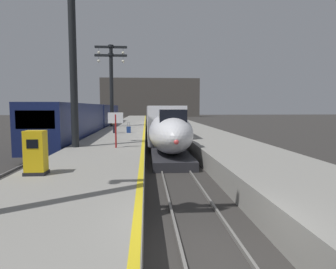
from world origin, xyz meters
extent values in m
plane|color=#33302D|center=(0.00, 0.00, 0.00)|extent=(260.00, 260.00, 0.00)
cube|color=gray|center=(-4.05, 24.75, 0.53)|extent=(4.80, 110.00, 1.05)
cube|color=gray|center=(4.05, 24.75, 0.53)|extent=(4.80, 110.00, 1.05)
cube|color=yellow|center=(-1.77, 24.75, 1.05)|extent=(0.20, 107.80, 0.01)
cube|color=slate|center=(-0.75, 27.50, 0.06)|extent=(0.08, 110.00, 0.12)
cube|color=slate|center=(0.75, 27.50, 0.06)|extent=(0.08, 110.00, 0.12)
cube|color=slate|center=(-8.85, 27.50, 0.06)|extent=(0.08, 110.00, 0.12)
cube|color=slate|center=(-7.35, 27.50, 0.06)|extent=(0.08, 110.00, 0.12)
ellipsoid|color=silver|center=(0.00, 12.84, 1.83)|extent=(2.78, 7.94, 2.56)
cube|color=#28282D|center=(0.00, 12.44, 0.28)|extent=(2.46, 6.75, 0.55)
cube|color=black|center=(0.00, 11.05, 2.90)|extent=(1.59, 1.00, 0.90)
sphere|color=#F24C4C|center=(0.00, 8.95, 1.68)|extent=(0.28, 0.28, 0.28)
cube|color=silver|center=(0.00, 22.22, 2.08)|extent=(2.90, 14.00, 3.05)
cube|color=black|center=(-1.42, 22.22, 2.62)|extent=(0.04, 11.90, 0.80)
cube|color=black|center=(1.42, 22.22, 2.62)|extent=(0.04, 11.90, 0.80)
cube|color=silver|center=(0.00, 22.22, 0.80)|extent=(2.92, 13.30, 0.24)
cube|color=black|center=(0.00, 17.74, 0.28)|extent=(2.03, 2.20, 0.56)
cube|color=black|center=(0.00, 26.70, 0.28)|extent=(2.03, 2.20, 0.56)
cube|color=silver|center=(0.00, 38.82, 2.08)|extent=(2.90, 18.00, 3.05)
cube|color=black|center=(-1.42, 38.82, 2.62)|extent=(0.04, 15.84, 0.80)
cube|color=black|center=(1.42, 38.82, 2.62)|extent=(0.04, 15.84, 0.80)
cube|color=black|center=(0.00, 32.70, 0.28)|extent=(2.03, 2.20, 0.56)
cube|color=black|center=(0.00, 44.94, 0.28)|extent=(2.03, 2.20, 0.56)
cube|color=#141E4C|center=(-8.10, 20.65, 2.15)|extent=(2.85, 18.00, 3.30)
cube|color=black|center=(-8.10, 11.69, 2.75)|extent=(2.28, 0.08, 1.10)
cube|color=black|center=(-9.49, 20.65, 2.65)|extent=(0.04, 15.30, 0.90)
cube|color=black|center=(-6.71, 20.65, 2.65)|extent=(0.04, 15.30, 0.90)
cube|color=black|center=(-8.10, 14.89, 0.26)|extent=(2.00, 2.00, 0.52)
cube|color=black|center=(-8.10, 26.41, 0.26)|extent=(2.00, 2.00, 0.52)
cube|color=#141E4C|center=(-8.10, 39.25, 2.15)|extent=(2.85, 18.00, 3.30)
cylinder|color=black|center=(-5.90, 12.06, 6.06)|extent=(0.44, 0.44, 10.01)
cylinder|color=black|center=(-5.90, 31.82, 6.14)|extent=(0.44, 0.44, 10.18)
cylinder|color=black|center=(-5.90, 31.82, 11.08)|extent=(0.68, 0.68, 0.30)
cube|color=black|center=(-5.90, 31.82, 10.98)|extent=(4.00, 0.24, 0.28)
cylinder|color=black|center=(-7.40, 31.82, 10.63)|extent=(0.03, 0.03, 0.60)
sphere|color=#EFEACC|center=(-7.40, 31.82, 10.28)|extent=(0.36, 0.36, 0.36)
cylinder|color=black|center=(-4.40, 31.82, 10.63)|extent=(0.03, 0.03, 0.60)
sphere|color=#EFEACC|center=(-4.40, 31.82, 10.28)|extent=(0.36, 0.36, 0.36)
cylinder|color=black|center=(-5.90, 31.57, 5.60)|extent=(0.44, 0.44, 9.10)
cylinder|color=black|center=(-5.90, 31.57, 10.00)|extent=(0.68, 0.68, 0.30)
cube|color=black|center=(-5.90, 31.57, 9.90)|extent=(4.00, 0.24, 0.28)
cylinder|color=black|center=(-7.40, 31.57, 9.55)|extent=(0.03, 0.03, 0.60)
sphere|color=#EFEACC|center=(-7.40, 31.57, 9.20)|extent=(0.36, 0.36, 0.36)
cylinder|color=black|center=(-4.40, 31.57, 9.55)|extent=(0.03, 0.03, 0.60)
sphere|color=#EFEACC|center=(-4.40, 31.57, 9.20)|extent=(0.36, 0.36, 0.36)
cylinder|color=#23232D|center=(-4.63, 21.70, 1.48)|extent=(0.13, 0.13, 0.85)
cylinder|color=#23232D|center=(-4.49, 21.60, 1.48)|extent=(0.13, 0.13, 0.85)
cube|color=brown|center=(-4.56, 21.65, 2.21)|extent=(0.44, 0.40, 0.62)
cylinder|color=brown|center=(-4.75, 21.80, 2.16)|extent=(0.09, 0.09, 0.58)
cylinder|color=brown|center=(-4.37, 21.51, 2.16)|extent=(0.09, 0.09, 0.58)
sphere|color=tan|center=(-4.56, 21.65, 2.63)|extent=(0.22, 0.22, 0.22)
cube|color=navy|center=(-3.23, 21.91, 1.35)|extent=(0.40, 0.22, 0.60)
cylinder|color=#262628|center=(-3.33, 21.91, 1.83)|extent=(0.02, 0.02, 0.36)
cylinder|color=#262628|center=(-3.13, 21.91, 1.83)|extent=(0.02, 0.02, 0.36)
cube|color=#262628|center=(-3.23, 21.91, 2.02)|extent=(0.22, 0.03, 0.02)
cube|color=yellow|center=(-5.55, 4.61, 1.85)|extent=(0.70, 0.56, 1.60)
cube|color=black|center=(-5.55, 4.32, 2.20)|extent=(0.40, 0.02, 0.32)
cube|color=black|center=(-5.55, 4.61, 1.11)|extent=(0.76, 0.62, 0.12)
cylinder|color=maroon|center=(-3.39, 11.57, 2.05)|extent=(0.10, 0.10, 2.00)
cube|color=white|center=(-3.39, 11.57, 2.85)|extent=(0.90, 0.06, 0.64)
cube|color=#4C4742|center=(0.00, 102.00, 7.00)|extent=(36.00, 2.00, 14.00)
camera|label=1|loc=(-1.56, -6.23, 3.49)|focal=31.51mm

